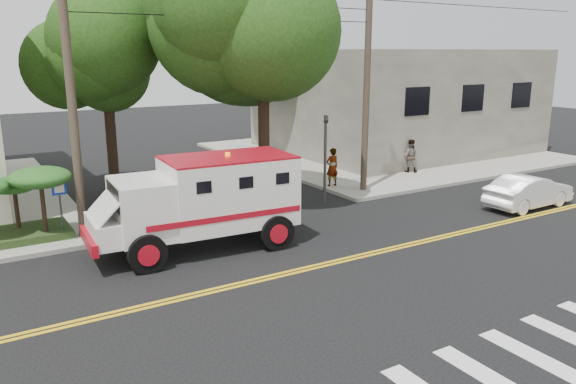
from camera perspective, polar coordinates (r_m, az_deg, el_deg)
ground at (r=16.58m, az=4.07°, el=-7.30°), size 100.00×100.00×0.00m
sidewalk_ne at (r=34.93m, az=9.33°, el=4.07°), size 17.00×17.00×0.15m
building_right at (r=35.91m, az=10.85°, el=9.22°), size 14.00×12.00×6.00m
utility_pole_left at (r=18.91m, az=-21.12°, el=8.50°), size 0.28×0.28×9.00m
utility_pole_right at (r=24.25m, az=7.98°, el=10.32°), size 0.28×0.28×9.00m
tree_main at (r=21.74m, az=-1.14°, el=17.15°), size 6.08×5.70×9.85m
tree_left at (r=25.13m, az=-17.23°, el=12.77°), size 4.48×4.20×7.70m
tree_right at (r=33.47m, az=0.88°, el=14.17°), size 4.80×4.50×8.20m
traffic_signal at (r=22.53m, az=3.81°, el=4.32°), size 0.15×0.18×3.60m
accessibility_sign at (r=19.48m, az=-22.14°, el=-0.84°), size 0.45×0.10×2.02m
palm_planter at (r=19.72m, az=-25.96°, el=-0.22°), size 3.52×2.63×2.36m
armored_truck at (r=17.50m, az=-8.54°, el=-0.61°), size 6.48×2.90×2.89m
parked_sedan at (r=24.20m, az=23.27°, el=0.07°), size 4.01×1.46×1.31m
pedestrian_a at (r=25.21m, az=4.51°, el=2.54°), size 0.64×0.43×1.73m
pedestrian_b at (r=28.75m, az=12.30°, el=3.62°), size 1.02×1.00×1.66m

